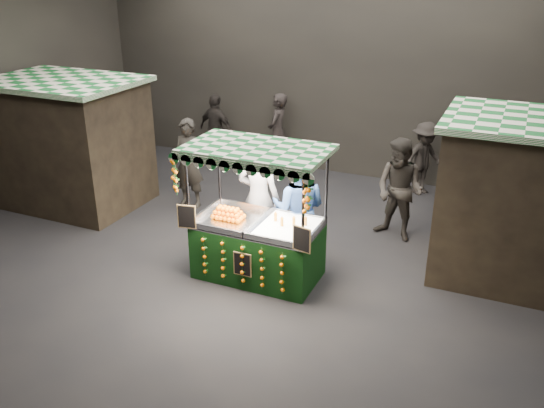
% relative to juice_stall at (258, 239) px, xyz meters
% --- Properties ---
extents(ground, '(12.00, 12.00, 0.00)m').
position_rel_juice_stall_xyz_m(ground, '(-0.46, 0.28, -0.68)').
color(ground, black).
rests_on(ground, ground).
extents(market_hall, '(12.10, 10.10, 5.05)m').
position_rel_juice_stall_xyz_m(market_hall, '(-0.46, 0.28, 2.70)').
color(market_hall, black).
rests_on(market_hall, ground).
extents(neighbour_stall_left, '(3.00, 2.20, 2.60)m').
position_rel_juice_stall_xyz_m(neighbour_stall_left, '(-4.86, 1.28, 0.63)').
color(neighbour_stall_left, black).
rests_on(neighbour_stall_left, ground).
extents(neighbour_stall_right, '(3.00, 2.20, 2.60)m').
position_rel_juice_stall_xyz_m(neighbour_stall_right, '(3.94, 1.78, 0.63)').
color(neighbour_stall_right, black).
rests_on(neighbour_stall_right, ground).
extents(juice_stall, '(2.26, 1.33, 2.19)m').
position_rel_juice_stall_xyz_m(juice_stall, '(0.00, 0.00, 0.00)').
color(juice_stall, black).
rests_on(juice_stall, ground).
extents(vendor_grey, '(0.77, 0.52, 2.05)m').
position_rel_juice_stall_xyz_m(vendor_grey, '(-0.35, 0.79, 0.35)').
color(vendor_grey, gray).
rests_on(vendor_grey, ground).
extents(vendor_blue, '(1.03, 0.86, 1.92)m').
position_rel_juice_stall_xyz_m(vendor_blue, '(0.39, 0.79, 0.28)').
color(vendor_blue, '#2B4B89').
rests_on(vendor_blue, ground).
extents(shopper_0, '(0.69, 0.47, 1.85)m').
position_rel_juice_stall_xyz_m(shopper_0, '(-2.53, 2.08, 0.25)').
color(shopper_0, '#282521').
rests_on(shopper_0, ground).
extents(shopper_1, '(1.09, 0.96, 1.89)m').
position_rel_juice_stall_xyz_m(shopper_1, '(1.73, 2.32, 0.27)').
color(shopper_1, '#2C2824').
rests_on(shopper_1, ground).
extents(shopper_2, '(1.09, 0.63, 1.75)m').
position_rel_juice_stall_xyz_m(shopper_2, '(-3.33, 4.68, 0.19)').
color(shopper_2, black).
rests_on(shopper_2, ground).
extents(shopper_3, '(1.10, 1.19, 1.61)m').
position_rel_juice_stall_xyz_m(shopper_3, '(1.74, 4.72, 0.12)').
color(shopper_3, black).
rests_on(shopper_3, ground).
extents(shopper_4, '(0.89, 0.60, 1.78)m').
position_rel_juice_stall_xyz_m(shopper_4, '(-4.96, 2.63, 0.21)').
color(shopper_4, black).
rests_on(shopper_4, ground).
extents(shopper_5, '(1.44, 1.58, 1.75)m').
position_rel_juice_stall_xyz_m(shopper_5, '(2.61, 3.84, 0.20)').
color(shopper_5, '#2C2624').
rests_on(shopper_5, ground).
extents(shopper_6, '(0.48, 0.70, 1.87)m').
position_rel_juice_stall_xyz_m(shopper_6, '(-1.77, 4.88, 0.26)').
color(shopper_6, black).
rests_on(shopper_6, ground).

